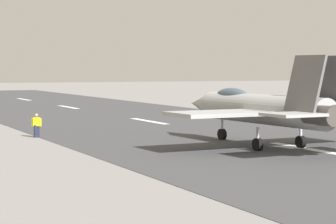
% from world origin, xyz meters
% --- Properties ---
extents(ground_plane, '(400.00, 400.00, 0.00)m').
position_xyz_m(ground_plane, '(0.00, 0.00, 0.00)').
color(ground_plane, gray).
extents(runway_strip, '(240.00, 26.00, 0.02)m').
position_xyz_m(runway_strip, '(-0.02, 0.00, 0.01)').
color(runway_strip, '#3E3E41').
rests_on(runway_strip, ground).
extents(fighter_jet, '(16.46, 13.49, 5.60)m').
position_xyz_m(fighter_jet, '(1.69, 1.76, 2.40)').
color(fighter_jet, '#A0A1A1').
rests_on(fighter_jet, ground).
extents(crew_person, '(0.45, 0.63, 1.68)m').
position_xyz_m(crew_person, '(13.32, 13.11, 0.84)').
color(crew_person, '#1E2338').
rests_on(crew_person, ground).
extents(marker_cone_far, '(0.44, 0.44, 0.55)m').
position_xyz_m(marker_cone_far, '(29.58, -12.73, 0.28)').
color(marker_cone_far, orange).
rests_on(marker_cone_far, ground).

